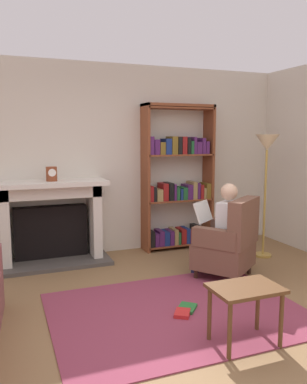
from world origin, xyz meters
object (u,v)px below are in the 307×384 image
fireplace (51,219)px  bookshelf (177,182)px  armchair_reading (229,243)px  seated_reader (220,226)px  side_table (245,296)px  floor_lamp (267,154)px  mantel_clock (52,174)px

fireplace → bookshelf: bookshelf is taller
armchair_reading → seated_reader: (-0.07, 0.09, 0.20)m
side_table → bookshelf: bearing=76.5°
armchair_reading → floor_lamp: 1.48m
floor_lamp → mantel_clock: bearing=165.9°
armchair_reading → seated_reader: seated_reader is taller
seated_reader → fireplace: bearing=-71.2°
bookshelf → side_table: 2.91m
armchair_reading → fireplace: bearing=-72.1°
bookshelf → fireplace: bearing=-178.9°
fireplace → bookshelf: (1.86, 0.03, 0.42)m
fireplace → seated_reader: bearing=-34.5°
floor_lamp → armchair_reading: bearing=-148.8°
seated_reader → floor_lamp: bearing=168.3°
seated_reader → floor_lamp: 1.36m
side_table → mantel_clock: bearing=114.3°
bookshelf → seated_reader: size_ratio=1.88×
fireplace → floor_lamp: (2.82, -0.81, 0.86)m
bookshelf → seated_reader: (-0.03, -1.30, -0.39)m
fireplace → floor_lamp: bearing=-16.0°
fireplace → armchair_reading: fireplace is taller
fireplace → armchair_reading: size_ratio=1.52×
mantel_clock → bookshelf: bearing=4.2°
bookshelf → seated_reader: 1.35m
seated_reader → bookshelf: bearing=-127.8°
bookshelf → armchair_reading: bearing=-88.2°
mantel_clock → seated_reader: (1.82, -1.16, -0.58)m
fireplace → floor_lamp: 3.05m
mantel_clock → floor_lamp: size_ratio=0.11×
mantel_clock → floor_lamp: (2.80, -0.70, 0.24)m
seated_reader → side_table: (-0.64, -1.47, -0.21)m
fireplace → mantel_clock: bearing=-81.5°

